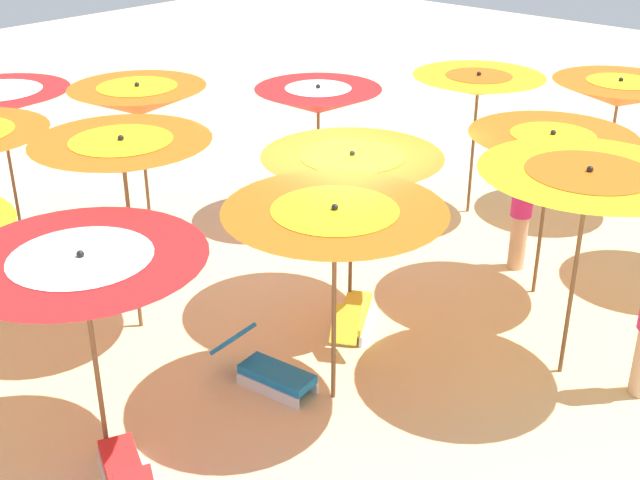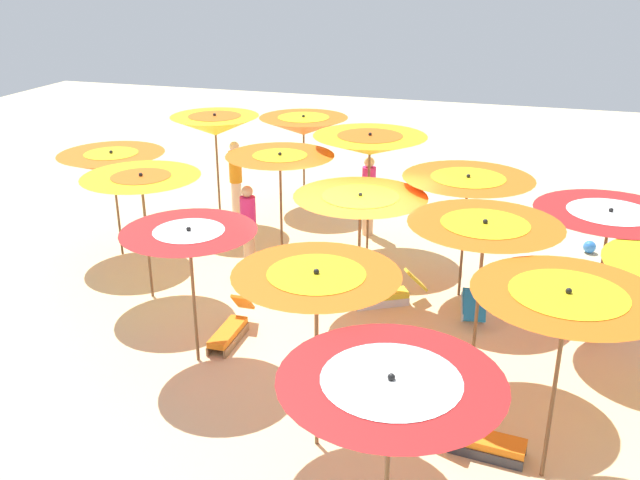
% 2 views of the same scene
% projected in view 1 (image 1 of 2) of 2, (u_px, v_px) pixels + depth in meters
% --- Properties ---
extents(ground, '(40.14, 40.14, 0.04)m').
position_uv_depth(ground, '(340.00, 297.00, 11.15)').
color(ground, beige).
extents(beach_umbrella_1, '(2.26, 2.26, 2.27)m').
position_uv_depth(beach_umbrella_1, '(83.00, 275.00, 7.36)').
color(beach_umbrella_1, brown).
rests_on(beach_umbrella_1, ground).
extents(beach_umbrella_2, '(2.26, 2.26, 2.31)m').
position_uv_depth(beach_umbrella_2, '(335.00, 226.00, 8.21)').
color(beach_umbrella_2, brown).
rests_on(beach_umbrella_2, ground).
extents(beach_umbrella_3, '(2.30, 2.30, 2.52)m').
position_uv_depth(beach_umbrella_3, '(587.00, 189.00, 8.57)').
color(beach_umbrella_3, brown).
rests_on(beach_umbrella_3, ground).
extents(beach_umbrella_6, '(2.08, 2.08, 2.52)m').
position_uv_depth(beach_umbrella_6, '(123.00, 156.00, 9.47)').
color(beach_umbrella_6, brown).
rests_on(beach_umbrella_6, ground).
extents(beach_umbrella_7, '(2.23, 2.23, 2.17)m').
position_uv_depth(beach_umbrella_7, '(352.00, 168.00, 10.03)').
color(beach_umbrella_7, brown).
rests_on(beach_umbrella_7, ground).
extents(beach_umbrella_8, '(2.10, 2.10, 2.30)m').
position_uv_depth(beach_umbrella_8, '(552.00, 146.00, 10.35)').
color(beach_umbrella_8, brown).
rests_on(beach_umbrella_8, ground).
extents(beach_umbrella_11, '(1.98, 1.98, 2.44)m').
position_uv_depth(beach_umbrella_11, '(138.00, 100.00, 11.88)').
color(beach_umbrella_11, brown).
rests_on(beach_umbrella_11, ground).
extents(beach_umbrella_12, '(1.97, 1.97, 2.19)m').
position_uv_depth(beach_umbrella_12, '(318.00, 100.00, 12.73)').
color(beach_umbrella_12, brown).
rests_on(beach_umbrella_12, ground).
extents(beach_umbrella_13, '(2.04, 2.04, 2.35)m').
position_uv_depth(beach_umbrella_13, '(478.00, 85.00, 12.79)').
color(beach_umbrella_13, brown).
rests_on(beach_umbrella_13, ground).
extents(beach_umbrella_14, '(2.10, 2.10, 2.22)m').
position_uv_depth(beach_umbrella_14, '(619.00, 94.00, 13.00)').
color(beach_umbrella_14, brown).
rests_on(beach_umbrella_14, ground).
extents(lounger_0, '(1.31, 0.96, 0.60)m').
position_uv_depth(lounger_0, '(353.00, 316.00, 10.26)').
color(lounger_0, silver).
rests_on(lounger_0, ground).
extents(lounger_1, '(1.25, 0.47, 0.70)m').
position_uv_depth(lounger_1, '(53.00, 278.00, 11.13)').
color(lounger_1, '#333338').
rests_on(lounger_1, ground).
extents(lounger_2, '(0.52, 1.31, 0.62)m').
position_uv_depth(lounger_2, '(268.00, 369.00, 9.21)').
color(lounger_2, silver).
rests_on(lounger_2, ground).
extents(lounger_3, '(0.89, 1.38, 0.65)m').
position_uv_depth(lounger_3, '(127.00, 478.00, 7.62)').
color(lounger_3, silver).
rests_on(lounger_3, ground).
extents(lounger_4, '(0.33, 1.31, 0.60)m').
position_uv_depth(lounger_4, '(342.00, 220.00, 12.90)').
color(lounger_4, olive).
rests_on(lounger_4, ground).
extents(beachgoer_0, '(0.30, 0.30, 1.74)m').
position_uv_depth(beachgoer_0, '(522.00, 209.00, 11.50)').
color(beachgoer_0, '#D8A87F').
rests_on(beachgoer_0, ground).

